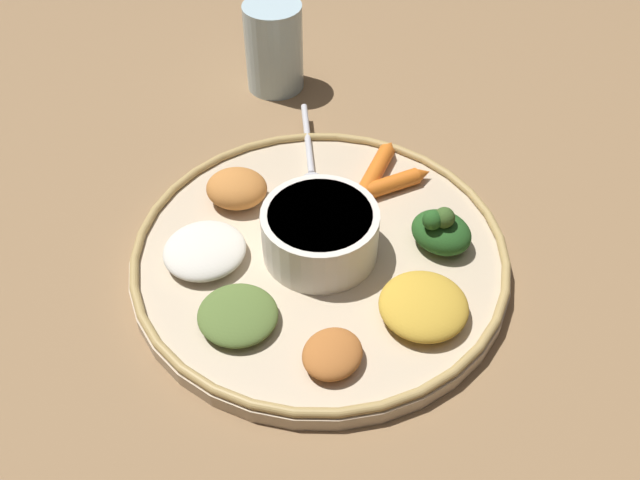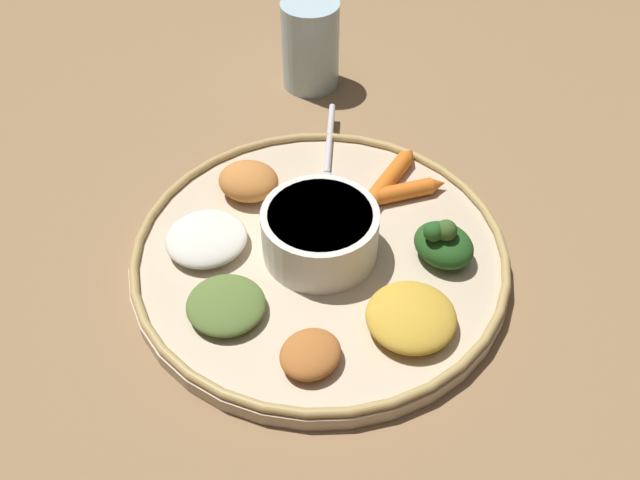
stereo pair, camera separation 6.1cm
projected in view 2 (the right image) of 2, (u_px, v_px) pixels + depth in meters
name	position (u px, v px, depth m)	size (l,w,h in m)	color
ground_plane	(320.00, 262.00, 0.63)	(2.40, 2.40, 0.00)	olive
platter	(320.00, 257.00, 0.63)	(0.34, 0.34, 0.01)	#C6B293
platter_rim	(320.00, 249.00, 0.62)	(0.34, 0.34, 0.01)	tan
center_bowl	(320.00, 232.00, 0.60)	(0.10, 0.10, 0.05)	silver
spoon	(327.00, 163.00, 0.70)	(0.12, 0.12, 0.01)	silver
greens_pile	(443.00, 243.00, 0.60)	(0.06, 0.05, 0.05)	#23511E
carrot_near_spoon	(411.00, 190.00, 0.67)	(0.04, 0.07, 0.02)	orange
carrot_outer	(391.00, 176.00, 0.68)	(0.04, 0.10, 0.02)	orange
mound_squash	(249.00, 181.00, 0.66)	(0.06, 0.05, 0.03)	#C67A38
mound_chickpea	(310.00, 354.00, 0.53)	(0.05, 0.05, 0.02)	#B2662D
mound_collards	(226.00, 305.00, 0.57)	(0.07, 0.07, 0.02)	#567033
mound_lentil_yellow	(411.00, 317.00, 0.55)	(0.07, 0.07, 0.02)	gold
mound_rice_white	(206.00, 238.00, 0.62)	(0.07, 0.07, 0.02)	silver
drinking_glass	(310.00, 50.00, 0.80)	(0.07, 0.07, 0.10)	silver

